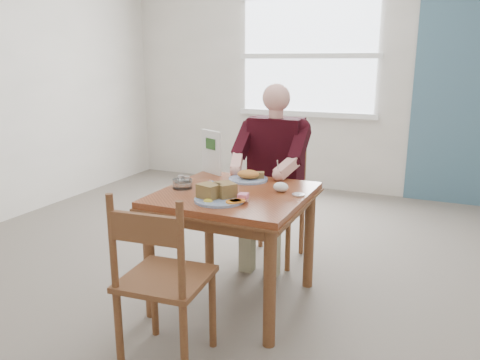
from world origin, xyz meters
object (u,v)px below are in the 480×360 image
at_px(chair_far, 276,199).
at_px(chair_near, 162,280).
at_px(near_plate, 219,194).
at_px(table, 234,208).
at_px(diner, 273,161).
at_px(far_plate, 249,176).

relative_size(chair_far, chair_near, 1.00).
bearing_deg(near_plate, chair_near, -95.39).
relative_size(table, chair_far, 0.97).
bearing_deg(table, chair_near, -93.90).
height_order(chair_far, diner, diner).
xyz_separation_m(table, diner, (0.00, 0.71, 0.17)).
bearing_deg(chair_far, near_plate, -89.98).
relative_size(table, chair_near, 0.97).
height_order(chair_near, diner, diner).
bearing_deg(near_plate, table, 90.07).
bearing_deg(table, diner, 90.00).
bearing_deg(near_plate, chair_far, 90.02).
distance_m(chair_near, diner, 1.51).
height_order(table, chair_far, chair_far).
relative_size(chair_far, far_plate, 2.75).
height_order(table, near_plate, near_plate).
bearing_deg(chair_far, table, -90.00).
relative_size(chair_near, near_plate, 2.45).
height_order(chair_far, far_plate, chair_far).
bearing_deg(far_plate, chair_far, 87.17).
bearing_deg(far_plate, chair_near, -91.48).
bearing_deg(near_plate, diner, 90.02).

